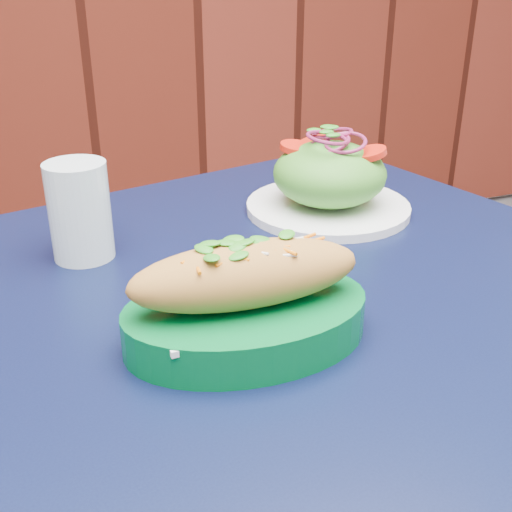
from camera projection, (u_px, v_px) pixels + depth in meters
name	position (u px, v px, depth m)	size (l,w,h in m)	color
cafe_table	(296.00, 352.00, 0.74)	(0.95, 0.95, 0.75)	black
banh_mi_basket	(246.00, 300.00, 0.58)	(0.24, 0.17, 0.11)	#015D27
salad_plate	(329.00, 180.00, 0.88)	(0.23, 0.23, 0.12)	white
water_glass	(80.00, 211.00, 0.74)	(0.07, 0.07, 0.12)	silver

